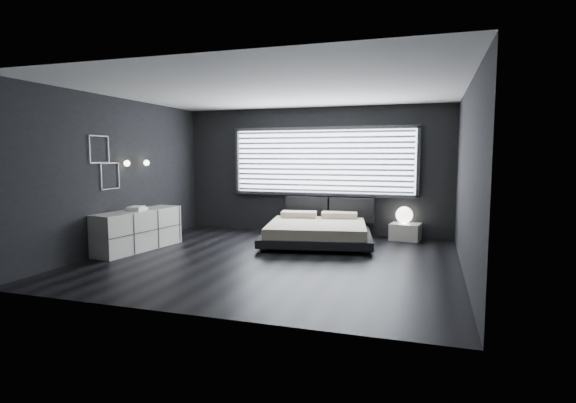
% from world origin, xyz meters
% --- Properties ---
extents(room, '(6.04, 6.00, 2.80)m').
position_xyz_m(room, '(0.00, 0.00, 1.40)').
color(room, black).
rests_on(room, ground).
extents(window, '(4.14, 0.09, 1.52)m').
position_xyz_m(window, '(0.20, 2.70, 1.61)').
color(window, white).
rests_on(window, ground).
extents(headboard, '(1.96, 0.16, 0.52)m').
position_xyz_m(headboard, '(0.38, 2.64, 0.57)').
color(headboard, black).
rests_on(headboard, ground).
extents(sconce_near, '(0.18, 0.11, 0.11)m').
position_xyz_m(sconce_near, '(-2.88, 0.05, 1.60)').
color(sconce_near, silver).
rests_on(sconce_near, ground).
extents(sconce_far, '(0.18, 0.11, 0.11)m').
position_xyz_m(sconce_far, '(-2.88, 0.65, 1.60)').
color(sconce_far, silver).
rests_on(sconce_far, ground).
extents(wall_art_upper, '(0.01, 0.48, 0.48)m').
position_xyz_m(wall_art_upper, '(-2.98, -0.55, 1.85)').
color(wall_art_upper, '#47474C').
rests_on(wall_art_upper, ground).
extents(wall_art_lower, '(0.01, 0.48, 0.48)m').
position_xyz_m(wall_art_lower, '(-2.98, -0.30, 1.38)').
color(wall_art_lower, '#47474C').
rests_on(wall_art_lower, ground).
extents(bed, '(2.44, 2.36, 0.55)m').
position_xyz_m(bed, '(0.37, 1.59, 0.25)').
color(bed, black).
rests_on(bed, ground).
extents(nightstand, '(0.66, 0.57, 0.34)m').
position_xyz_m(nightstand, '(2.03, 2.50, 0.17)').
color(nightstand, white).
rests_on(nightstand, ground).
extents(orb_lamp, '(0.35, 0.35, 0.35)m').
position_xyz_m(orb_lamp, '(1.99, 2.54, 0.52)').
color(orb_lamp, white).
rests_on(orb_lamp, nightstand).
extents(dresser, '(0.77, 1.90, 0.74)m').
position_xyz_m(dresser, '(-2.65, -0.00, 0.37)').
color(dresser, white).
rests_on(dresser, ground).
extents(book_stack, '(0.33, 0.41, 0.08)m').
position_xyz_m(book_stack, '(-2.65, -0.04, 0.77)').
color(book_stack, white).
rests_on(book_stack, dresser).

